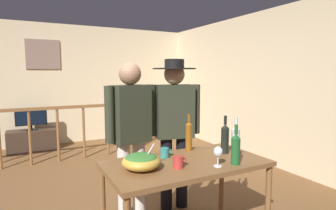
{
  "coord_description": "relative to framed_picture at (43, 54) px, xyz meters",
  "views": [
    {
      "loc": [
        -0.84,
        -3.04,
        1.51
      ],
      "look_at": [
        0.35,
        -0.75,
        1.21
      ],
      "focal_mm": 29.63,
      "sensor_mm": 36.0,
      "label": 1
    }
  ],
  "objects": [
    {
      "name": "flat_screen_tv",
      "position": [
        -0.29,
        -0.32,
        -1.23
      ],
      "size": [
        0.56,
        0.12,
        0.44
      ],
      "color": "black",
      "rests_on": "tv_console"
    },
    {
      "name": "wine_bottle_green",
      "position": [
        1.13,
        -4.56,
        -1.0
      ],
      "size": [
        0.07,
        0.07,
        0.33
      ],
      "color": "#1E5628",
      "rests_on": "serving_table"
    },
    {
      "name": "wine_bottle_clear",
      "position": [
        1.39,
        -4.26,
        -1.0
      ],
      "size": [
        0.08,
        0.08,
        0.34
      ],
      "color": "silver",
      "rests_on": "serving_table"
    },
    {
      "name": "stair_railing",
      "position": [
        0.12,
        -1.29,
        -1.28
      ],
      "size": [
        3.53,
        0.1,
        1.01
      ],
      "color": "brown",
      "rests_on": "ground_plane"
    },
    {
      "name": "serving_table",
      "position": [
        0.81,
        -4.31,
        -1.21
      ],
      "size": [
        1.36,
        0.72,
        0.76
      ],
      "color": "brown",
      "rests_on": "ground_plane"
    },
    {
      "name": "framed_picture",
      "position": [
        0.0,
        0.0,
        0.0
      ],
      "size": [
        0.65,
        0.03,
        0.6
      ],
      "primitive_type": "cube",
      "color": "#866A5E"
    },
    {
      "name": "wine_bottle_amber",
      "position": [
        1.01,
        -4.02,
        -0.99
      ],
      "size": [
        0.07,
        0.07,
        0.36
      ],
      "color": "brown",
      "rests_on": "serving_table"
    },
    {
      "name": "mug_teal",
      "position": [
        0.7,
        -4.13,
        -1.09
      ],
      "size": [
        0.11,
        0.07,
        0.09
      ],
      "color": "teal",
      "rests_on": "serving_table"
    },
    {
      "name": "side_wall_right",
      "position": [
        3.22,
        -2.24,
        -0.63
      ],
      "size": [
        0.1,
        4.93,
        2.54
      ],
      "primitive_type": "cube",
      "color": "beige",
      "rests_on": "ground_plane"
    },
    {
      "name": "mug_red",
      "position": [
        0.67,
        -4.42,
        -1.09
      ],
      "size": [
        0.12,
        0.08,
        0.1
      ],
      "color": "#B7332D",
      "rests_on": "serving_table"
    },
    {
      "name": "wine_glass",
      "position": [
        0.97,
        -4.54,
        -1.02
      ],
      "size": [
        0.07,
        0.07,
        0.16
      ],
      "color": "silver",
      "rests_on": "serving_table"
    },
    {
      "name": "salad_bowl",
      "position": [
        0.4,
        -4.32,
        -1.06
      ],
      "size": [
        0.3,
        0.3,
        0.2
      ],
      "color": "gold",
      "rests_on": "serving_table"
    },
    {
      "name": "person_standing_left",
      "position": [
        0.56,
        -3.64,
        -0.95
      ],
      "size": [
        0.55,
        0.29,
        1.61
      ],
      "rotation": [
        0.0,
        0.0,
        3.35
      ],
      "color": "beige",
      "rests_on": "ground_plane"
    },
    {
      "name": "wine_bottle_dark",
      "position": [
        1.26,
        -4.26,
        -0.99
      ],
      "size": [
        0.07,
        0.07,
        0.36
      ],
      "color": "black",
      "rests_on": "serving_table"
    },
    {
      "name": "back_wall",
      "position": [
        0.46,
        0.06,
        -0.63
      ],
      "size": [
        5.52,
        0.1,
        2.54
      ],
      "primitive_type": "cube",
      "color": "beige",
      "rests_on": "ground_plane"
    },
    {
      "name": "person_standing_right",
      "position": [
        1.06,
        -3.64,
        -0.9
      ],
      "size": [
        0.58,
        0.47,
        1.66
      ],
      "rotation": [
        0.0,
        0.0,
        2.93
      ],
      "color": "black",
      "rests_on": "ground_plane"
    },
    {
      "name": "tv_console",
      "position": [
        -0.29,
        -0.29,
        -1.7
      ],
      "size": [
        0.9,
        0.4,
        0.4
      ],
      "primitive_type": "cube",
      "color": "#38281E",
      "rests_on": "ground_plane"
    },
    {
      "name": "ground_plane",
      "position": [
        0.46,
        -3.23,
        -1.9
      ],
      "size": [
        8.54,
        8.54,
        0.0
      ],
      "primitive_type": "plane",
      "color": "brown"
    }
  ]
}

